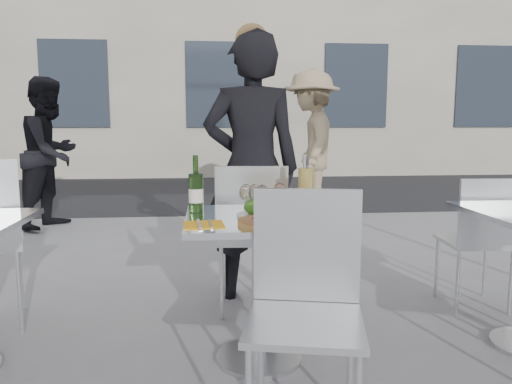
{
  "coord_description": "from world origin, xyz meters",
  "views": [
    {
      "loc": [
        -0.25,
        -2.41,
        1.21
      ],
      "look_at": [
        0.0,
        0.15,
        0.85
      ],
      "focal_mm": 35.0,
      "sensor_mm": 36.0,
      "label": 1
    }
  ],
  "objects": [
    {
      "name": "sugar_shaker",
      "position": [
        0.17,
        0.0,
        0.8
      ],
      "size": [
        0.06,
        0.06,
        0.11
      ],
      "color": "white",
      "rests_on": "main_table"
    },
    {
      "name": "pedestrian_a",
      "position": [
        -2.04,
        3.5,
        0.86
      ],
      "size": [
        0.89,
        1.0,
        1.72
      ],
      "primitive_type": "imported",
      "rotation": [
        0.0,
        0.0,
        1.23
      ],
      "color": "black",
      "rests_on": "ground"
    },
    {
      "name": "main_table",
      "position": [
        0.0,
        0.0,
        0.54
      ],
      "size": [
        0.72,
        0.72,
        0.75
      ],
      "color": "#B7BABF",
      "rests_on": "ground"
    },
    {
      "name": "chair_far",
      "position": [
        0.02,
        0.62,
        0.57
      ],
      "size": [
        0.47,
        0.48,
        0.95
      ],
      "rotation": [
        0.0,
        0.0,
        3.06
      ],
      "color": "silver",
      "rests_on": "ground"
    },
    {
      "name": "chair_near",
      "position": [
        0.12,
        -0.58,
        0.56
      ],
      "size": [
        0.51,
        0.52,
        0.95
      ],
      "rotation": [
        0.0,
        0.0,
        -0.22
      ],
      "color": "silver",
      "rests_on": "ground"
    },
    {
      "name": "ground",
      "position": [
        0.0,
        0.0,
        0.0
      ],
      "size": [
        80.0,
        80.0,
        0.0
      ],
      "primitive_type": "plane",
      "color": "slate"
    },
    {
      "name": "salad_plate",
      "position": [
        0.0,
        0.01,
        0.79
      ],
      "size": [
        0.22,
        0.22,
        0.09
      ],
      "color": "white",
      "rests_on": "main_table"
    },
    {
      "name": "pizza_near",
      "position": [
        0.06,
        -0.19,
        0.76
      ],
      "size": [
        0.36,
        0.36,
        0.02
      ],
      "color": "tan",
      "rests_on": "main_table"
    },
    {
      "name": "pedestrian_b",
      "position": [
        1.05,
        3.82,
        0.93
      ],
      "size": [
        0.87,
        1.3,
        1.86
      ],
      "primitive_type": "imported",
      "rotation": [
        0.0,
        0.0,
        4.56
      ],
      "color": "#988262",
      "rests_on": "ground"
    },
    {
      "name": "pizza_far",
      "position": [
        0.13,
        0.22,
        0.77
      ],
      "size": [
        0.33,
        0.33,
        0.03
      ],
      "color": "white",
      "rests_on": "main_table"
    },
    {
      "name": "wineglass_red_a",
      "position": [
        0.01,
        -0.0,
        0.86
      ],
      "size": [
        0.07,
        0.07,
        0.16
      ],
      "color": "white",
      "rests_on": "main_table"
    },
    {
      "name": "carafe",
      "position": [
        0.27,
        0.19,
        0.87
      ],
      "size": [
        0.08,
        0.08,
        0.29
      ],
      "color": "#E3C761",
      "rests_on": "main_table"
    },
    {
      "name": "wineglass_white_a",
      "position": [
        -0.06,
        0.03,
        0.86
      ],
      "size": [
        0.07,
        0.07,
        0.16
      ],
      "color": "white",
      "rests_on": "main_table"
    },
    {
      "name": "napkin_left",
      "position": [
        -0.27,
        -0.19,
        0.75
      ],
      "size": [
        0.19,
        0.2,
        0.01
      ],
      "rotation": [
        0.0,
        0.0,
        0.08
      ],
      "color": "#FBAF15",
      "rests_on": "main_table"
    },
    {
      "name": "wineglass_red_b",
      "position": [
        0.11,
        0.07,
        0.86
      ],
      "size": [
        0.07,
        0.07,
        0.16
      ],
      "color": "white",
      "rests_on": "main_table"
    },
    {
      "name": "napkin_right",
      "position": [
        0.27,
        -0.17,
        0.75
      ],
      "size": [
        0.2,
        0.2,
        0.01
      ],
      "rotation": [
        0.0,
        0.0,
        0.13
      ],
      "color": "#FBAF15",
      "rests_on": "main_table"
    },
    {
      "name": "street_asphalt",
      "position": [
        0.0,
        6.5,
        0.0
      ],
      "size": [
        24.0,
        5.0,
        0.0
      ],
      "primitive_type": "cube",
      "color": "black",
      "rests_on": "ground"
    },
    {
      "name": "woman_diner",
      "position": [
        0.05,
        0.95,
        0.9
      ],
      "size": [
        0.67,
        0.46,
        1.8
      ],
      "primitive_type": "imported",
      "rotation": [
        0.0,
        0.0,
        3.1
      ],
      "color": "black",
      "rests_on": "ground"
    },
    {
      "name": "side_chair_rfar",
      "position": [
        1.48,
        0.54,
        0.52
      ],
      "size": [
        0.42,
        0.43,
        0.87
      ],
      "rotation": [
        0.0,
        0.0,
        3.07
      ],
      "color": "silver",
      "rests_on": "ground"
    },
    {
      "name": "wine_bottle",
      "position": [
        -0.31,
        0.12,
        0.86
      ],
      "size": [
        0.07,
        0.07,
        0.29
      ],
      "color": "#2F5921",
      "rests_on": "main_table"
    },
    {
      "name": "wineglass_white_b",
      "position": [
        -0.02,
        0.03,
        0.86
      ],
      "size": [
        0.07,
        0.07,
        0.16
      ],
      "color": "white",
      "rests_on": "main_table"
    }
  ]
}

